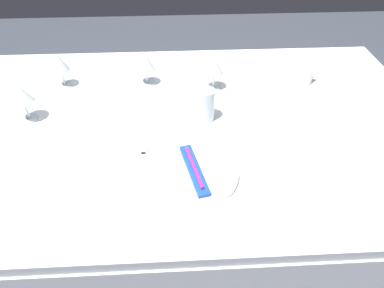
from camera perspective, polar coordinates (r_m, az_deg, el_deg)
ground_plane at (r=1.78m, az=-1.03°, el=-15.50°), size 6.00×6.00×0.00m
dining_table at (r=1.29m, az=-1.38°, el=0.96°), size 1.80×1.11×0.74m
dinner_plate at (r=1.03m, az=0.35°, el=-4.85°), size 0.26×0.26×0.02m
toothbrush_package at (r=1.01m, az=0.36°, el=-4.18°), size 0.08×0.21×0.02m
fork_outer at (r=1.06m, az=-8.19°, el=-4.02°), size 0.02×0.23×0.00m
dinner_knife at (r=1.06m, az=8.88°, el=-4.37°), size 0.03×0.24×0.00m
spoon_soup at (r=1.08m, az=10.43°, el=-3.10°), size 0.03×0.22×0.01m
saucer_left at (r=1.51m, az=17.35°, el=9.58°), size 0.14×0.14×0.01m
coffee_cup_left at (r=1.49m, az=17.70°, el=10.81°), size 0.11×0.08×0.07m
wine_glass_centre at (r=1.42m, az=-7.64°, el=13.02°), size 0.07×0.07×0.13m
wine_glass_left at (r=1.32m, az=-26.32°, el=7.25°), size 0.08×0.08×0.14m
wine_glass_right at (r=1.37m, az=3.67°, el=12.59°), size 0.07×0.07×0.14m
wine_glass_far at (r=1.48m, az=-20.96°, el=12.18°), size 0.07×0.07×0.14m
drink_tumbler at (r=1.22m, az=2.27°, el=6.14°), size 0.06×0.06×0.12m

